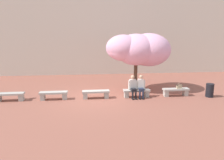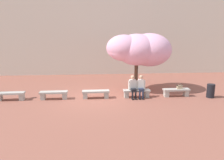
{
  "view_description": "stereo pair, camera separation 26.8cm",
  "coord_description": "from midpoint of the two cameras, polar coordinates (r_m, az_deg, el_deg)",
  "views": [
    {
      "loc": [
        -0.3,
        -11.92,
        3.71
      ],
      "look_at": [
        0.94,
        0.2,
        1.0
      ],
      "focal_mm": 35.0,
      "sensor_mm": 36.0,
      "label": 1
    },
    {
      "loc": [
        -0.03,
        -11.95,
        3.71
      ],
      "look_at": [
        0.94,
        0.2,
        1.0
      ],
      "focal_mm": 35.0,
      "sensor_mm": 36.0,
      "label": 2
    }
  ],
  "objects": [
    {
      "name": "trash_bin",
      "position": [
        13.78,
        23.65,
        -2.48
      ],
      "size": [
        0.44,
        0.44,
        0.78
      ],
      "primitive_type": "cylinder",
      "color": "black",
      "rests_on": "ground"
    },
    {
      "name": "stone_bench_east_end",
      "position": [
        13.33,
        15.78,
        -2.79
      ],
      "size": [
        1.54,
        0.44,
        0.45
      ],
      "color": "#ADA89E",
      "rests_on": "ground"
    },
    {
      "name": "person_seated_left",
      "position": [
        12.47,
        4.87,
        -1.49
      ],
      "size": [
        0.51,
        0.7,
        1.29
      ],
      "color": "black",
      "rests_on": "ground"
    },
    {
      "name": "cherry_tree_main",
      "position": [
        13.86,
        6.65,
        7.94
      ],
      "size": [
        4.13,
        3.1,
        3.62
      ],
      "color": "#513828",
      "rests_on": "ground"
    },
    {
      "name": "stone_bench_near_east",
      "position": [
        12.67,
        5.84,
        -3.17
      ],
      "size": [
        1.54,
        0.44,
        0.45
      ],
      "color": "#ADA89E",
      "rests_on": "ground"
    },
    {
      "name": "ground_plane",
      "position": [
        12.5,
        -4.82,
        -4.77
      ],
      "size": [
        100.0,
        100.0,
        0.0
      ],
      "primitive_type": "plane",
      "color": "#8E5142"
    },
    {
      "name": "handbag",
      "position": [
        13.3,
        16.58,
        -1.61
      ],
      "size": [
        0.3,
        0.15,
        0.34
      ],
      "color": "tan",
      "rests_on": "stone_bench_east_end"
    },
    {
      "name": "stone_bench_center",
      "position": [
        12.42,
        -4.85,
        -3.48
      ],
      "size": [
        1.54,
        0.44,
        0.45
      ],
      "color": "#ADA89E",
      "rests_on": "ground"
    },
    {
      "name": "stone_bench_west_end",
      "position": [
        13.21,
        -25.68,
        -3.72
      ],
      "size": [
        1.54,
        0.44,
        0.45
      ],
      "color": "#ADA89E",
      "rests_on": "ground"
    },
    {
      "name": "person_seated_right",
      "position": [
        12.56,
        6.97,
        -1.43
      ],
      "size": [
        0.51,
        0.71,
        1.29
      ],
      "color": "black",
      "rests_on": "ground"
    },
    {
      "name": "building_facade",
      "position": [
        21.09,
        -5.56,
        14.64
      ],
      "size": [
        28.0,
        4.0,
        9.0
      ],
      "primitive_type": "cube",
      "color": "beige",
      "rests_on": "ground"
    },
    {
      "name": "stone_bench_near_west",
      "position": [
        12.6,
        -15.59,
        -3.66
      ],
      "size": [
        1.54,
        0.44,
        0.45
      ],
      "color": "#ADA89E",
      "rests_on": "ground"
    }
  ]
}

